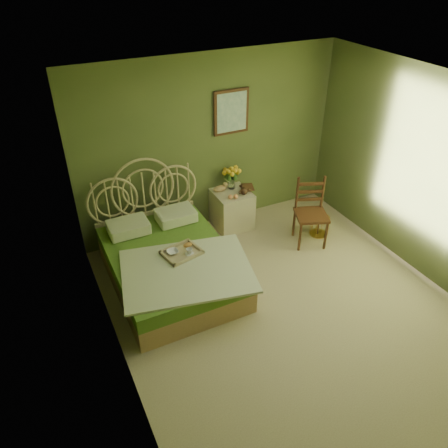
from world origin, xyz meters
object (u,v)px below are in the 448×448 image
birdcage (320,223)px  chair (309,208)px  nightstand (232,205)px  bed (170,262)px

birdcage → chair: bearing=-175.8°
nightstand → chair: (0.82, -0.83, 0.19)m
nightstand → birdcage: bearing=-36.8°
chair → nightstand: bearing=155.5°
nightstand → chair: size_ratio=1.03×
bed → chair: (2.14, -0.01, 0.25)m
bed → chair: bearing=-0.2°
chair → birdcage: 0.44m
bed → chair: size_ratio=2.20×
nightstand → bed: bearing=-148.1°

